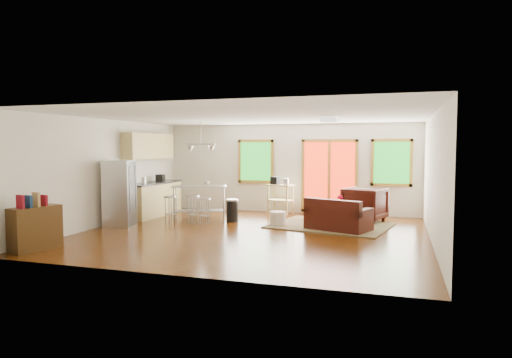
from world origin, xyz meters
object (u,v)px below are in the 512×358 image
(loveseat, at_px, (338,218))
(armchair, at_px, (365,203))
(rug, at_px, (330,226))
(ottoman, at_px, (322,213))
(kitchen_cart, at_px, (280,189))
(refrigerator, at_px, (120,194))
(island, at_px, (200,196))
(coffee_table, at_px, (348,212))

(loveseat, bearing_deg, armchair, 92.84)
(rug, bearing_deg, armchair, 53.00)
(ottoman, xyz_separation_m, kitchen_cart, (-1.36, 0.78, 0.54))
(armchair, bearing_deg, refrigerator, 42.67)
(armchair, bearing_deg, rug, 71.33)
(rug, distance_m, ottoman, 0.93)
(refrigerator, xyz_separation_m, island, (1.40, 1.54, -0.18))
(refrigerator, height_order, kitchen_cart, refrigerator)
(ottoman, bearing_deg, armchair, 7.23)
(rug, height_order, kitchen_cart, kitchen_cart)
(loveseat, distance_m, kitchen_cart, 2.95)
(refrigerator, distance_m, kitchen_cart, 4.50)
(rug, bearing_deg, island, -179.88)
(coffee_table, distance_m, kitchen_cart, 2.51)
(rug, xyz_separation_m, loveseat, (0.24, -0.55, 0.28))
(kitchen_cart, bearing_deg, coffee_table, -32.89)
(armchair, distance_m, refrigerator, 6.17)
(refrigerator, xyz_separation_m, kitchen_cart, (3.17, 3.19, -0.07))
(coffee_table, height_order, kitchen_cart, kitchen_cart)
(coffee_table, height_order, refrigerator, refrigerator)
(rug, height_order, island, island)
(coffee_table, height_order, armchair, armchair)
(loveseat, xyz_separation_m, island, (-3.71, 0.54, 0.32))
(armchair, relative_size, island, 0.64)
(loveseat, bearing_deg, refrigerator, -147.95)
(rug, xyz_separation_m, island, (-3.47, -0.01, 0.61))
(coffee_table, xyz_separation_m, armchair, (0.36, 0.70, 0.17))
(armchair, xyz_separation_m, refrigerator, (-5.61, -2.54, 0.31))
(coffee_table, bearing_deg, kitchen_cart, 147.11)
(ottoman, xyz_separation_m, island, (-3.13, -0.86, 0.43))
(refrigerator, distance_m, island, 2.09)
(rug, relative_size, loveseat, 1.71)
(loveseat, height_order, coffee_table, loveseat)
(coffee_table, bearing_deg, armchair, 62.62)
(rug, bearing_deg, loveseat, -66.03)
(loveseat, bearing_deg, island, -167.32)
(rug, relative_size, kitchen_cart, 2.54)
(coffee_table, height_order, island, island)
(kitchen_cart, bearing_deg, loveseat, -48.44)
(loveseat, distance_m, island, 3.77)
(coffee_table, xyz_separation_m, ottoman, (-0.72, 0.56, -0.13))
(island, bearing_deg, coffee_table, 4.46)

